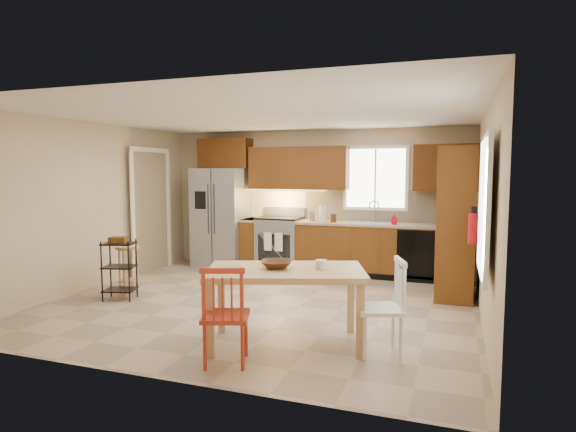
# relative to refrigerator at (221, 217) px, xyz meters

# --- Properties ---
(floor) EXTENTS (5.50, 5.50, 0.00)m
(floor) POSITION_rel_refrigerator_xyz_m (1.70, -2.12, -0.91)
(floor) COLOR tan
(floor) RESTS_ON ground
(ceiling) EXTENTS (5.50, 5.00, 0.02)m
(ceiling) POSITION_rel_refrigerator_xyz_m (1.70, -2.12, 1.59)
(ceiling) COLOR silver
(ceiling) RESTS_ON ground
(wall_back) EXTENTS (5.50, 0.02, 2.50)m
(wall_back) POSITION_rel_refrigerator_xyz_m (1.70, 0.38, 0.34)
(wall_back) COLOR #CCB793
(wall_back) RESTS_ON ground
(wall_front) EXTENTS (5.50, 0.02, 2.50)m
(wall_front) POSITION_rel_refrigerator_xyz_m (1.70, -4.62, 0.34)
(wall_front) COLOR #CCB793
(wall_front) RESTS_ON ground
(wall_left) EXTENTS (0.02, 5.00, 2.50)m
(wall_left) POSITION_rel_refrigerator_xyz_m (-1.05, -2.12, 0.34)
(wall_left) COLOR #CCB793
(wall_left) RESTS_ON ground
(wall_right) EXTENTS (0.02, 5.00, 2.50)m
(wall_right) POSITION_rel_refrigerator_xyz_m (4.45, -2.12, 0.34)
(wall_right) COLOR #CCB793
(wall_right) RESTS_ON ground
(refrigerator) EXTENTS (0.92, 0.75, 1.82)m
(refrigerator) POSITION_rel_refrigerator_xyz_m (0.00, 0.00, 0.00)
(refrigerator) COLOR gray
(refrigerator) RESTS_ON floor
(range_stove) EXTENTS (0.76, 0.63, 0.92)m
(range_stove) POSITION_rel_refrigerator_xyz_m (1.15, 0.06, -0.45)
(range_stove) COLOR gray
(range_stove) RESTS_ON floor
(base_cabinet_narrow) EXTENTS (0.30, 0.60, 0.90)m
(base_cabinet_narrow) POSITION_rel_refrigerator_xyz_m (0.60, 0.08, -0.46)
(base_cabinet_narrow) COLOR #5F3511
(base_cabinet_narrow) RESTS_ON floor
(base_cabinet_run) EXTENTS (2.92, 0.60, 0.90)m
(base_cabinet_run) POSITION_rel_refrigerator_xyz_m (2.99, 0.08, -0.46)
(base_cabinet_run) COLOR #5F3511
(base_cabinet_run) RESTS_ON floor
(dishwasher) EXTENTS (0.60, 0.02, 0.78)m
(dishwasher) POSITION_rel_refrigerator_xyz_m (3.55, -0.22, -0.46)
(dishwasher) COLOR black
(dishwasher) RESTS_ON floor
(backsplash) EXTENTS (2.92, 0.03, 0.55)m
(backsplash) POSITION_rel_refrigerator_xyz_m (2.99, 0.36, 0.27)
(backsplash) COLOR beige
(backsplash) RESTS_ON wall_back
(upper_over_fridge) EXTENTS (1.00, 0.35, 0.55)m
(upper_over_fridge) POSITION_rel_refrigerator_xyz_m (0.00, 0.20, 1.19)
(upper_over_fridge) COLOR #572C0E
(upper_over_fridge) RESTS_ON wall_back
(upper_left_block) EXTENTS (1.80, 0.35, 0.75)m
(upper_left_block) POSITION_rel_refrigerator_xyz_m (1.45, 0.20, 0.92)
(upper_left_block) COLOR #572C0E
(upper_left_block) RESTS_ON wall_back
(upper_right_block) EXTENTS (1.00, 0.35, 0.75)m
(upper_right_block) POSITION_rel_refrigerator_xyz_m (3.95, 0.20, 0.92)
(upper_right_block) COLOR #572C0E
(upper_right_block) RESTS_ON wall_back
(window_back) EXTENTS (1.12, 0.04, 1.12)m
(window_back) POSITION_rel_refrigerator_xyz_m (2.80, 0.35, 0.74)
(window_back) COLOR white
(window_back) RESTS_ON wall_back
(sink) EXTENTS (0.62, 0.46, 0.16)m
(sink) POSITION_rel_refrigerator_xyz_m (2.80, 0.08, -0.05)
(sink) COLOR gray
(sink) RESTS_ON base_cabinet_run
(undercab_glow) EXTENTS (1.60, 0.30, 0.01)m
(undercab_glow) POSITION_rel_refrigerator_xyz_m (1.15, 0.17, 0.52)
(undercab_glow) COLOR #FFBF66
(undercab_glow) RESTS_ON wall_back
(soap_bottle) EXTENTS (0.09, 0.09, 0.19)m
(soap_bottle) POSITION_rel_refrigerator_xyz_m (3.18, -0.02, 0.09)
(soap_bottle) COLOR red
(soap_bottle) RESTS_ON base_cabinet_run
(paper_towel) EXTENTS (0.12, 0.12, 0.28)m
(paper_towel) POSITION_rel_refrigerator_xyz_m (1.95, 0.03, 0.13)
(paper_towel) COLOR silver
(paper_towel) RESTS_ON base_cabinet_run
(canister_steel) EXTENTS (0.11, 0.11, 0.18)m
(canister_steel) POSITION_rel_refrigerator_xyz_m (1.75, 0.03, 0.08)
(canister_steel) COLOR gray
(canister_steel) RESTS_ON base_cabinet_run
(canister_wood) EXTENTS (0.10, 0.10, 0.14)m
(canister_wood) POSITION_rel_refrigerator_xyz_m (2.15, -0.00, 0.06)
(canister_wood) COLOR #4B2B14
(canister_wood) RESTS_ON base_cabinet_run
(pantry) EXTENTS (0.50, 0.95, 2.10)m
(pantry) POSITION_rel_refrigerator_xyz_m (4.13, -0.93, 0.14)
(pantry) COLOR #5F3511
(pantry) RESTS_ON floor
(fire_extinguisher) EXTENTS (0.12, 0.12, 0.36)m
(fire_extinguisher) POSITION_rel_refrigerator_xyz_m (4.33, -1.98, 0.19)
(fire_extinguisher) COLOR red
(fire_extinguisher) RESTS_ON wall_right
(window_right) EXTENTS (0.04, 1.02, 1.32)m
(window_right) POSITION_rel_refrigerator_xyz_m (4.38, -3.27, 0.54)
(window_right) COLOR white
(window_right) RESTS_ON wall_right
(doorway) EXTENTS (0.04, 0.95, 2.10)m
(doorway) POSITION_rel_refrigerator_xyz_m (-0.97, -0.82, 0.14)
(doorway) COLOR #8C7A59
(doorway) RESTS_ON wall_left
(dining_table) EXTENTS (1.78, 1.35, 0.77)m
(dining_table) POSITION_rel_refrigerator_xyz_m (2.52, -3.47, -0.52)
(dining_table) COLOR tan
(dining_table) RESTS_ON floor
(chair_red) EXTENTS (0.55, 0.55, 0.93)m
(chair_red) POSITION_rel_refrigerator_xyz_m (2.17, -4.12, -0.45)
(chair_red) COLOR #B02E1B
(chair_red) RESTS_ON floor
(chair_white) EXTENTS (0.55, 0.55, 0.93)m
(chair_white) POSITION_rel_refrigerator_xyz_m (3.47, -3.42, -0.45)
(chair_white) COLOR silver
(chair_white) RESTS_ON floor
(table_bowl) EXTENTS (0.41, 0.41, 0.08)m
(table_bowl) POSITION_rel_refrigerator_xyz_m (2.42, -3.47, -0.13)
(table_bowl) COLOR #4B2B14
(table_bowl) RESTS_ON dining_table
(table_jar) EXTENTS (0.15, 0.15, 0.14)m
(table_jar) POSITION_rel_refrigerator_xyz_m (2.86, -3.37, -0.10)
(table_jar) COLOR silver
(table_jar) RESTS_ON dining_table
(bar_stool) EXTENTS (0.43, 0.43, 0.69)m
(bar_stool) POSITION_rel_refrigerator_xyz_m (-0.33, -2.30, -0.56)
(bar_stool) COLOR tan
(bar_stool) RESTS_ON floor
(utility_cart) EXTENTS (0.49, 0.43, 0.83)m
(utility_cart) POSITION_rel_refrigerator_xyz_m (-0.22, -2.62, -0.50)
(utility_cart) COLOR black
(utility_cart) RESTS_ON floor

